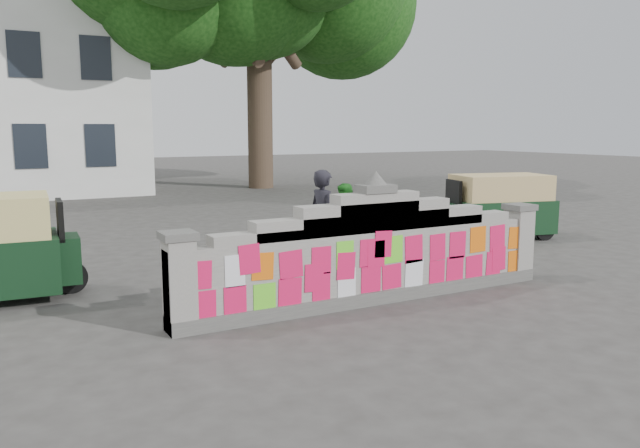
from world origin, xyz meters
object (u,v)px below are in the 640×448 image
object	(u,v)px
pedestrian	(347,221)
cyclist_rider	(324,234)
cyclist_bike	(324,254)
rickshaw_right	(497,205)

from	to	relation	value
pedestrian	cyclist_rider	bearing A→B (deg)	-82.38
cyclist_bike	cyclist_rider	world-z (taller)	cyclist_rider
cyclist_rider	rickshaw_right	bearing A→B (deg)	-78.50
cyclist_bike	rickshaw_right	bearing A→B (deg)	-78.50
pedestrian	cyclist_bike	bearing A→B (deg)	-82.38
cyclist_bike	cyclist_rider	xyz separation A→B (m)	(-0.00, 0.00, 0.35)
pedestrian	rickshaw_right	world-z (taller)	same
cyclist_bike	pedestrian	distance (m)	2.07
pedestrian	rickshaw_right	size ratio (longest dim) A/B	0.54
cyclist_bike	cyclist_rider	distance (m)	0.35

